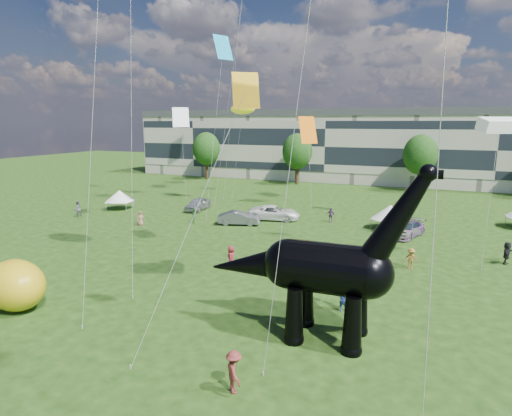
% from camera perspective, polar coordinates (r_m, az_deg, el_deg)
% --- Properties ---
extents(ground, '(220.00, 220.00, 0.00)m').
position_cam_1_polar(ground, '(23.79, -5.88, -15.66)').
color(ground, '#16330C').
rests_on(ground, ground).
extents(terrace_row, '(78.00, 11.00, 12.00)m').
position_cam_1_polar(terrace_row, '(82.71, 10.08, 7.90)').
color(terrace_row, beige).
rests_on(terrace_row, ground).
extents(tree_far_left, '(5.20, 5.20, 9.44)m').
position_cam_1_polar(tree_far_left, '(82.22, -6.65, 8.18)').
color(tree_far_left, '#382314').
rests_on(tree_far_left, ground).
extents(tree_mid_left, '(5.20, 5.20, 9.44)m').
position_cam_1_polar(tree_mid_left, '(75.05, 5.53, 7.91)').
color(tree_mid_left, '#382314').
rests_on(tree_mid_left, ground).
extents(tree_mid_right, '(5.20, 5.20, 9.44)m').
position_cam_1_polar(tree_mid_right, '(71.68, 21.08, 7.04)').
color(tree_mid_right, '#382314').
rests_on(tree_mid_right, ground).
extents(dinosaur_sculpture, '(11.42, 3.18, 9.37)m').
position_cam_1_polar(dinosaur_sculpture, '(21.76, 8.35, -8.22)').
color(dinosaur_sculpture, black).
rests_on(dinosaur_sculpture, ground).
extents(car_silver, '(2.17, 4.75, 1.58)m').
position_cam_1_polar(car_silver, '(53.61, -7.76, 0.53)').
color(car_silver, silver).
rests_on(car_silver, ground).
extents(car_grey, '(4.67, 2.83, 1.45)m').
position_cam_1_polar(car_grey, '(45.65, -2.29, -1.35)').
color(car_grey, slate).
rests_on(car_grey, ground).
extents(car_white, '(6.17, 3.71, 1.60)m').
position_cam_1_polar(car_white, '(47.97, 2.43, -0.64)').
color(car_white, white).
rests_on(car_white, ground).
extents(car_dark, '(3.60, 5.41, 1.46)m').
position_cam_1_polar(car_dark, '(43.37, 19.49, -2.69)').
color(car_dark, '#595960').
rests_on(car_dark, ground).
extents(gazebo_near, '(4.79, 4.79, 2.55)m').
position_cam_1_polar(gazebo_near, '(45.58, 17.47, -0.53)').
color(gazebo_near, white).
rests_on(gazebo_near, ground).
extents(gazebo_left, '(4.36, 4.36, 2.42)m').
position_cam_1_polar(gazebo_left, '(56.24, -17.73, 1.54)').
color(gazebo_left, white).
rests_on(gazebo_left, ground).
extents(inflatable_yellow, '(4.37, 3.66, 2.99)m').
position_cam_1_polar(inflatable_yellow, '(28.84, -29.37, -8.95)').
color(inflatable_yellow, gold).
rests_on(inflatable_yellow, ground).
extents(visitors, '(49.95, 42.68, 1.90)m').
position_cam_1_polar(visitors, '(36.21, 4.16, -4.55)').
color(visitors, '#512B61').
rests_on(visitors, ground).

